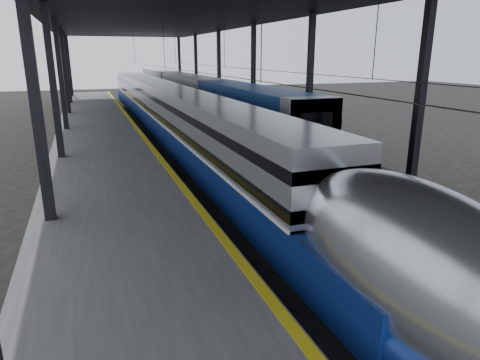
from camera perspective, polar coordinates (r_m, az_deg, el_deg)
name	(u,v)px	position (r m, az deg, el deg)	size (l,w,h in m)	color
ground	(261,285)	(12.84, 2.75, -13.85)	(160.00, 160.00, 0.00)	black
platform	(102,145)	(30.82, -17.97, 4.40)	(6.00, 80.00, 1.00)	#4C4C4F
yellow_strip	(143,136)	(30.92, -12.86, 5.78)	(0.30, 80.00, 0.01)	gold
rails	(214,144)	(32.13, -3.50, 4.86)	(6.52, 80.00, 0.16)	slate
canopy	(174,13)	(30.97, -8.76, 21.09)	(18.00, 75.00, 9.47)	black
tgv_train	(170,114)	(35.01, -9.37, 8.69)	(2.87, 65.20, 4.11)	#AEB0B5
second_train	(192,95)	(48.45, -6.37, 11.18)	(3.13, 56.05, 4.31)	navy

